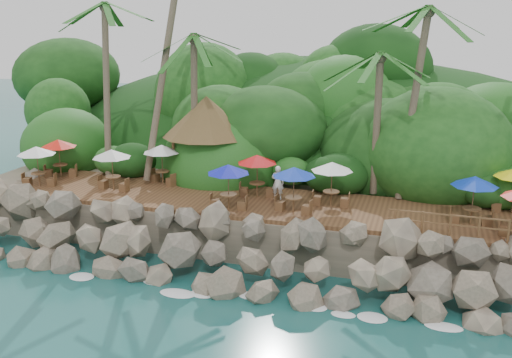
% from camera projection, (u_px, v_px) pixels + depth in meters
% --- Properties ---
extents(ground, '(140.00, 140.00, 0.00)m').
position_uv_depth(ground, '(213.00, 298.00, 23.12)').
color(ground, '#19514F').
rests_on(ground, ground).
extents(land_base, '(32.00, 25.20, 2.10)m').
position_uv_depth(land_base, '(300.00, 174.00, 37.56)').
color(land_base, gray).
rests_on(land_base, ground).
extents(jungle_hill, '(44.80, 28.00, 15.40)m').
position_uv_depth(jungle_hill, '(321.00, 163.00, 44.74)').
color(jungle_hill, '#143811').
rests_on(jungle_hill, ground).
extents(seawall, '(29.00, 4.00, 2.30)m').
position_uv_depth(seawall, '(229.00, 253.00, 24.65)').
color(seawall, gray).
rests_on(seawall, ground).
extents(terrace, '(26.00, 5.00, 0.20)m').
position_uv_depth(terrace, '(256.00, 202.00, 28.04)').
color(terrace, brown).
rests_on(terrace, land_base).
extents(jungle_foliage, '(44.00, 16.00, 12.00)m').
position_uv_depth(jungle_foliage, '(297.00, 193.00, 36.92)').
color(jungle_foliage, '#143811').
rests_on(jungle_foliage, ground).
extents(foam_line, '(25.20, 0.80, 0.06)m').
position_uv_depth(foam_line, '(215.00, 294.00, 23.39)').
color(foam_line, white).
rests_on(foam_line, ground).
extents(palapa, '(4.90, 4.90, 4.60)m').
position_uv_depth(palapa, '(207.00, 116.00, 31.05)').
color(palapa, brown).
rests_on(palapa, ground).
extents(dining_clusters, '(25.59, 5.19, 2.16)m').
position_uv_depth(dining_clusters, '(258.00, 166.00, 27.37)').
color(dining_clusters, brown).
rests_on(dining_clusters, terrace).
extents(railing, '(7.20, 0.10, 1.00)m').
position_uv_depth(railing, '(479.00, 226.00, 22.84)').
color(railing, brown).
rests_on(railing, terrace).
extents(waiter, '(0.65, 0.46, 1.69)m').
position_uv_depth(waiter, '(278.00, 183.00, 28.03)').
color(waiter, white).
rests_on(waiter, terrace).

